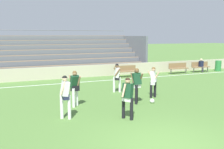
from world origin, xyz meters
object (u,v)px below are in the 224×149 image
object	(u,v)px
bench_far_left	(126,70)
player_white_on_ball	(153,80)
player_dark_deep_cover	(75,85)
spectator_seated	(201,64)
bleacher_stand	(23,54)
player_dark_trailing_run	(137,82)
soccer_ball	(152,101)
player_white_overlapping	(65,93)
player_dark_pressing_high	(128,95)
bench_far_right	(178,67)
player_white_wide_left	(117,75)
trash_bin	(218,66)
bench_near_wall_gap	(200,66)

from	to	relation	value
bench_far_left	player_white_on_ball	bearing A→B (deg)	-102.97
player_white_on_ball	player_dark_deep_cover	size ratio (longest dim) A/B	0.98
spectator_seated	player_dark_deep_cover	size ratio (longest dim) A/B	0.73
bleacher_stand	player_dark_trailing_run	bearing A→B (deg)	-69.00
bench_far_left	soccer_ball	xyz separation A→B (m)	(-2.13, -7.46, -0.44)
soccer_ball	player_white_overlapping	bearing A→B (deg)	-170.84
bleacher_stand	player_dark_trailing_run	world-z (taller)	bleacher_stand
soccer_ball	bleacher_stand	bearing A→B (deg)	113.53
bleacher_stand	player_dark_pressing_high	world-z (taller)	bleacher_stand
player_dark_deep_cover	bench_far_right	bearing A→B (deg)	31.70
player_white_wide_left	soccer_ball	size ratio (longest dim) A/B	7.50
bench_far_right	player_white_overlapping	bearing A→B (deg)	-144.53
player_white_on_ball	soccer_ball	xyz separation A→B (m)	(-0.63, -0.96, -0.85)
bleacher_stand	trash_bin	size ratio (longest dim) A/B	21.95
player_dark_trailing_run	player_white_on_ball	size ratio (longest dim) A/B	1.05
player_white_overlapping	bench_far_right	bearing A→B (deg)	35.47
trash_bin	player_dark_deep_cover	size ratio (longest dim) A/B	0.57
bench_far_right	soccer_ball	bearing A→B (deg)	-133.63
bleacher_stand	bench_near_wall_gap	xyz separation A→B (m)	(14.72, -4.48, -1.13)
bleacher_stand	bench_near_wall_gap	size ratio (longest dim) A/B	11.57
bench_far_left	player_white_wide_left	distance (m)	5.41
bench_near_wall_gap	player_white_on_ball	bearing A→B (deg)	-143.84
bench_far_left	player_dark_pressing_high	size ratio (longest dim) A/B	1.09
spectator_seated	player_dark_pressing_high	xyz separation A→B (m)	(-11.64, -8.99, 0.28)
trash_bin	player_dark_deep_cover	world-z (taller)	player_dark_deep_cover
player_dark_trailing_run	player_dark_pressing_high	world-z (taller)	player_dark_trailing_run
bench_far_left	player_white_overlapping	bearing A→B (deg)	-128.41
bench_far_left	player_dark_deep_cover	distance (m)	8.72
player_dark_pressing_high	spectator_seated	bearing A→B (deg)	37.67
player_dark_trailing_run	player_dark_pressing_high	distance (m)	2.38
spectator_seated	player_white_overlapping	size ratio (longest dim) A/B	0.70
bench_near_wall_gap	bench_far_right	distance (m)	2.41
bench_far_left	spectator_seated	world-z (taller)	spectator_seated
player_white_wide_left	player_dark_trailing_run	bearing A→B (deg)	-91.92
bench_near_wall_gap	player_dark_trailing_run	world-z (taller)	player_dark_trailing_run
bench_far_right	player_dark_pressing_high	world-z (taller)	player_dark_pressing_high
spectator_seated	player_white_wide_left	size ratio (longest dim) A/B	0.73
bench_near_wall_gap	player_white_wide_left	world-z (taller)	player_white_wide_left
player_dark_pressing_high	player_white_on_ball	bearing A→B (deg)	43.46
player_white_wide_left	bench_far_left	bearing A→B (deg)	59.22
bleacher_stand	bench_near_wall_gap	world-z (taller)	bleacher_stand
bench_far_left	player_dark_trailing_run	size ratio (longest dim) A/B	1.06
bench_far_right	player_white_overlapping	xyz separation A→B (m)	(-11.45, -8.16, 0.48)
trash_bin	player_dark_trailing_run	xyz separation A→B (m)	(-12.24, -7.11, 0.54)
player_dark_pressing_high	bench_far_right	bearing A→B (deg)	44.60
player_dark_trailing_run	soccer_ball	xyz separation A→B (m)	(0.72, -0.27, -0.91)
bench_far_left	spectator_seated	xyz separation A→B (m)	(7.39, -0.12, 0.16)
spectator_seated	player_white_overlapping	xyz separation A→B (m)	(-13.86, -8.04, 0.33)
player_white_on_ball	player_dark_pressing_high	size ratio (longest dim) A/B	0.98
trash_bin	player_white_on_ball	xyz separation A→B (m)	(-10.89, -6.41, 0.48)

